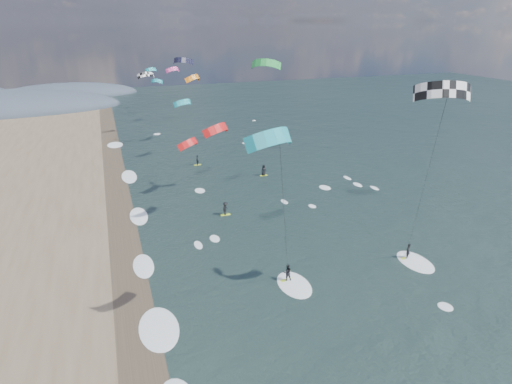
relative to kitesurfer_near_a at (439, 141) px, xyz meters
name	(u,v)px	position (x,y,z in m)	size (l,w,h in m)	color
ground	(330,350)	(-9.49, -3.44, -12.70)	(260.00, 260.00, 0.00)	black
wet_sand_strip	(133,301)	(-21.49, 6.56, -12.70)	(3.00, 240.00, 0.00)	#382D23
kitesurfer_near_a	(439,141)	(0.00, 0.00, 0.00)	(7.58, 8.82, 17.32)	#C5E728
kitesurfer_near_b	(285,198)	(-11.15, 0.99, -3.17)	(6.86, 8.56, 15.25)	#C5E728
far_kitesurfers	(233,184)	(-7.18, 26.67, -11.92)	(9.82, 19.75, 1.59)	#C5E728
bg_kite_field	(183,82)	(-9.21, 47.43, -1.49)	(12.62, 70.58, 10.51)	#D83F8C
shoreline_surf	(142,268)	(-20.29, 11.31, -12.70)	(2.40, 79.40, 0.11)	white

